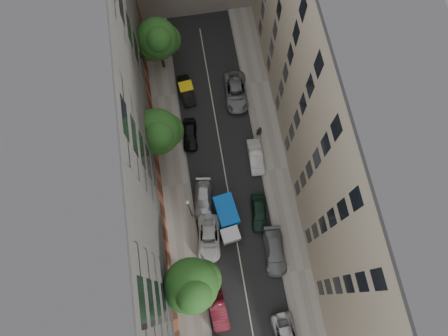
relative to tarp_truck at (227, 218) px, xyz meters
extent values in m
plane|color=#4C4C49|center=(0.60, 4.73, -1.24)|extent=(120.00, 120.00, 0.00)
cube|color=black|center=(0.60, 4.73, -1.23)|extent=(8.00, 44.00, 0.02)
cube|color=gray|center=(-4.90, 4.73, -1.16)|extent=(3.00, 44.00, 0.15)
cube|color=gray|center=(6.10, 4.73, -1.16)|extent=(3.00, 44.00, 0.15)
cube|color=#4E4B49|center=(-10.40, 4.73, 8.76)|extent=(8.00, 44.00, 20.00)
cube|color=tan|center=(11.60, 4.73, 8.76)|extent=(8.00, 44.00, 20.00)
cube|color=black|center=(0.00, -0.09, -0.74)|extent=(2.54, 5.07, 0.27)
cube|color=#AFB2B4|center=(0.00, -1.80, 0.07)|extent=(1.98, 1.67, 1.53)
cube|color=blue|center=(0.00, 0.72, 0.20)|extent=(2.41, 3.48, 1.62)
cylinder|color=black|center=(-0.85, -1.80, -0.86)|extent=(0.25, 0.76, 0.76)
cylinder|color=black|center=(0.85, -1.80, -0.86)|extent=(0.25, 0.76, 0.76)
cylinder|color=black|center=(-0.85, 1.35, -0.86)|extent=(0.25, 0.76, 0.76)
cylinder|color=black|center=(0.85, 1.35, -0.86)|extent=(0.25, 0.76, 0.76)
imported|color=#480E16|center=(-2.39, -8.42, -0.49)|extent=(1.94, 4.66, 1.50)
imported|color=silver|center=(-2.20, -1.64, -0.55)|extent=(2.99, 5.24, 1.38)
imported|color=#B4B3B8|center=(-2.20, 2.53, -0.58)|extent=(2.56, 4.80, 1.32)
imported|color=black|center=(-2.58, 10.13, -0.57)|extent=(1.97, 4.07, 1.34)
imported|color=black|center=(-2.20, 15.73, -0.58)|extent=(1.83, 4.11, 1.31)
imported|color=slate|center=(4.20, -4.07, -0.51)|extent=(2.38, 5.15, 1.46)
imported|color=black|center=(3.40, 0.13, -0.54)|extent=(2.12, 4.26, 1.39)
imported|color=silver|center=(4.20, 6.33, -0.56)|extent=(1.58, 4.18, 1.36)
imported|color=slate|center=(3.43, 14.53, -0.49)|extent=(2.86, 5.57, 1.50)
cylinder|color=#382619|center=(-4.22, -6.27, 0.50)|extent=(0.36, 0.36, 3.18)
cylinder|color=#382619|center=(-4.22, -6.27, 3.22)|extent=(0.24, 0.24, 2.27)
sphere|color=#1B4717|center=(-4.22, -6.27, 5.44)|extent=(4.75, 4.75, 4.75)
sphere|color=#1B4717|center=(-3.32, -5.87, 4.36)|extent=(3.56, 3.56, 3.56)
sphere|color=#1B4717|center=(-4.92, -6.77, 4.81)|extent=(3.33, 3.33, 3.33)
sphere|color=#1B4717|center=(-4.02, -7.07, 6.62)|extent=(3.09, 3.09, 3.09)
cylinder|color=#382619|center=(-5.62, 8.74, 0.27)|extent=(0.36, 0.36, 2.72)
cylinder|color=#382619|center=(-5.62, 8.74, 2.60)|extent=(0.24, 0.24, 1.94)
sphere|color=#1B4717|center=(-5.62, 8.74, 4.51)|extent=(4.64, 4.64, 4.64)
sphere|color=#1B4717|center=(-4.72, 9.14, 3.58)|extent=(3.48, 3.48, 3.48)
sphere|color=#1B4717|center=(-6.32, 8.24, 3.96)|extent=(3.25, 3.25, 3.25)
sphere|color=#1B4717|center=(-5.42, 7.94, 5.52)|extent=(3.01, 3.01, 3.01)
cylinder|color=#382619|center=(-4.44, 19.75, 0.20)|extent=(0.36, 0.36, 2.57)
cylinder|color=#382619|center=(-4.44, 19.75, 2.40)|extent=(0.24, 0.24, 1.84)
sphere|color=#1B4717|center=(-4.44, 19.75, 4.20)|extent=(4.50, 4.50, 4.50)
sphere|color=#1B4717|center=(-3.54, 20.15, 3.32)|extent=(3.38, 3.38, 3.38)
sphere|color=#1B4717|center=(-5.14, 19.25, 3.68)|extent=(3.15, 3.15, 3.15)
sphere|color=#1B4717|center=(-4.24, 18.95, 5.15)|extent=(2.93, 2.93, 2.93)
cylinder|color=#17501F|center=(-3.60, 1.04, 1.91)|extent=(0.14, 0.14, 5.99)
sphere|color=silver|center=(-3.60, 1.04, 5.00)|extent=(0.36, 0.36, 0.36)
imported|color=black|center=(5.10, 9.09, -0.14)|extent=(0.71, 0.48, 1.90)
camera|label=1|loc=(-1.68, -8.01, 40.57)|focal=32.00mm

